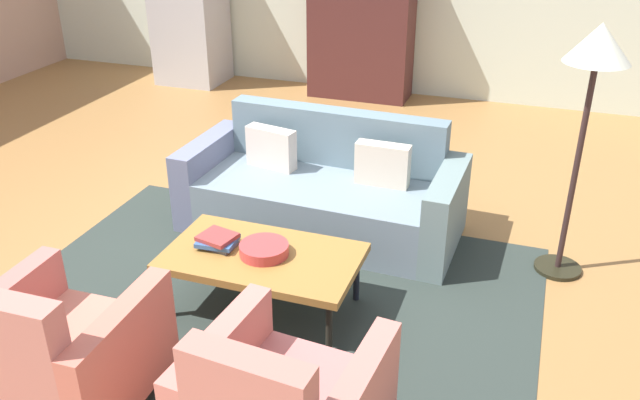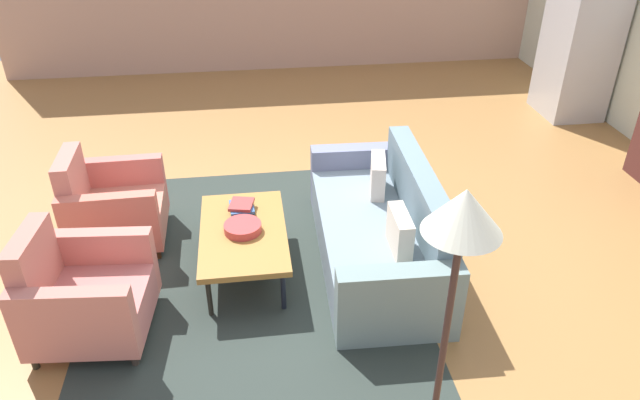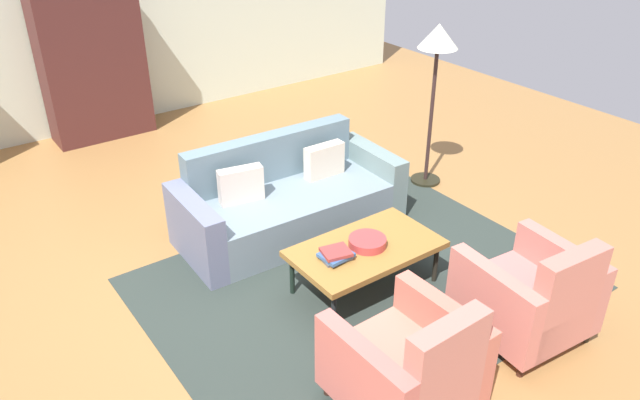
% 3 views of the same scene
% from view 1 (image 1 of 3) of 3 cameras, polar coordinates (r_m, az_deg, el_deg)
% --- Properties ---
extents(ground_plane, '(11.53, 11.53, 0.00)m').
position_cam_1_polar(ground_plane, '(5.03, -6.87, -3.97)').
color(ground_plane, olive).
extents(area_rug, '(3.40, 2.60, 0.01)m').
position_cam_1_polar(area_rug, '(4.41, -4.49, -8.72)').
color(area_rug, '#2B3530').
rests_on(area_rug, ground).
extents(couch, '(2.13, 0.97, 0.86)m').
position_cam_1_polar(couch, '(5.17, 0.39, 0.75)').
color(couch, slate).
rests_on(couch, ground).
extents(coffee_table, '(1.20, 0.70, 0.40)m').
position_cam_1_polar(coffee_table, '(4.17, -4.93, -5.02)').
color(coffee_table, black).
rests_on(coffee_table, ground).
extents(armchair_left, '(0.82, 0.82, 0.88)m').
position_cam_1_polar(armchair_left, '(3.67, -21.36, -12.45)').
color(armchair_left, black).
rests_on(armchair_left, ground).
extents(fruit_bowl, '(0.31, 0.31, 0.07)m').
position_cam_1_polar(fruit_bowl, '(4.13, -4.79, -4.22)').
color(fruit_bowl, '#B53938').
rests_on(fruit_bowl, coffee_table).
extents(book_stack, '(0.25, 0.23, 0.08)m').
position_cam_1_polar(book_stack, '(4.25, -8.73, -3.42)').
color(book_stack, '#4F545F').
rests_on(book_stack, coffee_table).
extents(cabinet, '(1.20, 0.51, 1.80)m').
position_cam_1_polar(cabinet, '(8.15, 3.57, 14.93)').
color(cabinet, '#4B2422').
rests_on(cabinet, ground).
extents(refrigerator, '(0.80, 0.73, 1.85)m').
position_cam_1_polar(refrigerator, '(8.90, -11.10, 15.68)').
color(refrigerator, '#B7BABF').
rests_on(refrigerator, ground).
extents(floor_lamp, '(0.40, 0.40, 1.72)m').
position_cam_1_polar(floor_lamp, '(4.46, 22.39, 10.34)').
color(floor_lamp, black).
rests_on(floor_lamp, ground).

